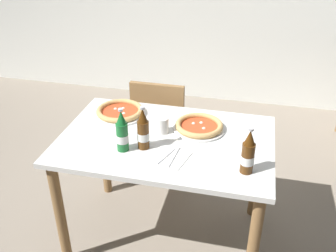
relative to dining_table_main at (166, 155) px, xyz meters
name	(u,v)px	position (x,y,z in m)	size (l,w,h in m)	color
ground_plane	(166,234)	(0.00, 0.00, -0.64)	(8.00, 8.00, 0.00)	gray
dining_table_main	(166,155)	(0.00, 0.00, 0.00)	(1.20, 0.80, 0.75)	silver
chair_behind_table	(161,124)	(-0.18, 0.61, -0.15)	(0.40, 0.40, 0.85)	olive
pizza_margherita_near	(199,126)	(0.17, 0.14, 0.14)	(0.30, 0.30, 0.04)	white
pizza_marinara_far	(120,112)	(-0.35, 0.21, 0.13)	(0.32, 0.32, 0.04)	white
beer_bottle_left	(248,154)	(0.46, -0.22, 0.22)	(0.07, 0.07, 0.25)	#512D0F
beer_bottle_center	(143,131)	(-0.09, -0.12, 0.22)	(0.07, 0.07, 0.25)	#512D0F
beer_bottle_right	(122,133)	(-0.20, -0.17, 0.22)	(0.07, 0.07, 0.25)	#196B2D
napkin_with_cutlery	(170,157)	(0.06, -0.19, 0.12)	(0.22, 0.22, 0.01)	white
paper_cup	(162,125)	(-0.03, 0.06, 0.16)	(0.07, 0.07, 0.10)	white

